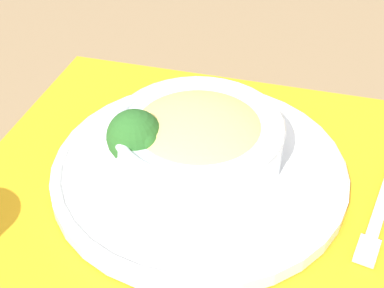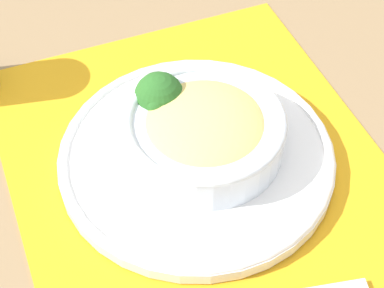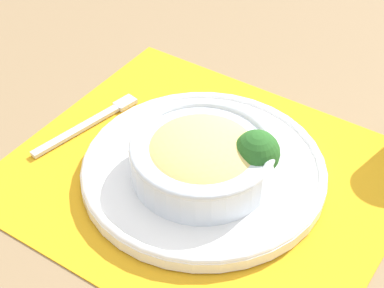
% 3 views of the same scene
% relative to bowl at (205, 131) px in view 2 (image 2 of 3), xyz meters
% --- Properties ---
extents(ground_plane, '(4.00, 4.00, 0.00)m').
position_rel_bowl_xyz_m(ground_plane, '(-0.01, 0.01, -0.05)').
color(ground_plane, '#8C704C').
extents(placemat, '(0.54, 0.48, 0.00)m').
position_rel_bowl_xyz_m(placemat, '(-0.01, 0.01, -0.05)').
color(placemat, orange).
rests_on(placemat, ground_plane).
extents(plate, '(0.32, 0.32, 0.02)m').
position_rel_bowl_xyz_m(plate, '(-0.01, 0.01, -0.03)').
color(plate, white).
rests_on(plate, placemat).
extents(bowl, '(0.19, 0.19, 0.06)m').
position_rel_bowl_xyz_m(bowl, '(0.00, 0.00, 0.00)').
color(bowl, silver).
rests_on(bowl, plate).
extents(broccoli_floret, '(0.06, 0.06, 0.07)m').
position_rel_bowl_xyz_m(broccoli_floret, '(0.06, 0.04, 0.01)').
color(broccoli_floret, '#84AD5B').
rests_on(broccoli_floret, plate).
extents(carrot_slice_near, '(0.04, 0.04, 0.01)m').
position_rel_bowl_xyz_m(carrot_slice_near, '(-0.04, 0.05, -0.03)').
color(carrot_slice_near, orange).
rests_on(carrot_slice_near, plate).
extents(carrot_slice_middle, '(0.04, 0.04, 0.01)m').
position_rel_bowl_xyz_m(carrot_slice_middle, '(-0.05, 0.04, -0.03)').
color(carrot_slice_middle, orange).
rests_on(carrot_slice_middle, plate).
extents(carrot_slice_far, '(0.04, 0.04, 0.01)m').
position_rel_bowl_xyz_m(carrot_slice_far, '(-0.06, 0.03, -0.03)').
color(carrot_slice_far, orange).
rests_on(carrot_slice_far, plate).
extents(carrot_slice_extra, '(0.04, 0.04, 0.01)m').
position_rel_bowl_xyz_m(carrot_slice_extra, '(-0.06, 0.02, -0.03)').
color(carrot_slice_extra, orange).
rests_on(carrot_slice_extra, plate).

